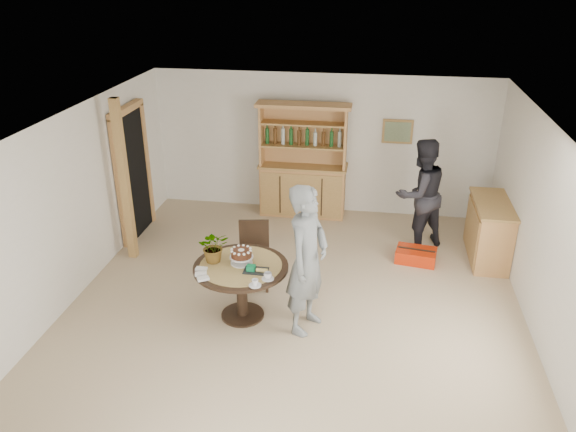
{
  "coord_description": "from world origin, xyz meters",
  "views": [
    {
      "loc": [
        0.91,
        -6.07,
        4.25
      ],
      "look_at": [
        -0.18,
        0.81,
        1.05
      ],
      "focal_mm": 35.0,
      "sensor_mm": 36.0,
      "label": 1
    }
  ],
  "objects_px": {
    "dining_chair": "(254,250)",
    "adult_person": "(420,194)",
    "red_suitcase": "(416,255)",
    "teen_boy": "(307,260)",
    "sideboard": "(489,231)",
    "dining_table": "(241,276)",
    "hutch": "(303,178)"
  },
  "relations": [
    {
      "from": "dining_table",
      "to": "hutch",
      "type": "bearing_deg",
      "value": 84.26
    },
    {
      "from": "adult_person",
      "to": "red_suitcase",
      "type": "relative_size",
      "value": 2.73
    },
    {
      "from": "teen_boy",
      "to": "dining_chair",
      "type": "bearing_deg",
      "value": 62.7
    },
    {
      "from": "dining_chair",
      "to": "sideboard",
      "type": "bearing_deg",
      "value": 10.67
    },
    {
      "from": "hutch",
      "to": "dining_chair",
      "type": "height_order",
      "value": "hutch"
    },
    {
      "from": "hutch",
      "to": "sideboard",
      "type": "xyz_separation_m",
      "value": [
        3.04,
        -1.24,
        -0.22
      ]
    },
    {
      "from": "sideboard",
      "to": "teen_boy",
      "type": "relative_size",
      "value": 0.66
    },
    {
      "from": "teen_boy",
      "to": "red_suitcase",
      "type": "height_order",
      "value": "teen_boy"
    },
    {
      "from": "sideboard",
      "to": "adult_person",
      "type": "bearing_deg",
      "value": 164.75
    },
    {
      "from": "sideboard",
      "to": "teen_boy",
      "type": "bearing_deg",
      "value": -138.81
    },
    {
      "from": "dining_table",
      "to": "adult_person",
      "type": "bearing_deg",
      "value": 45.97
    },
    {
      "from": "sideboard",
      "to": "adult_person",
      "type": "relative_size",
      "value": 0.7
    },
    {
      "from": "dining_chair",
      "to": "teen_boy",
      "type": "xyz_separation_m",
      "value": [
        0.86,
        -0.93,
        0.43
      ]
    },
    {
      "from": "adult_person",
      "to": "red_suitcase",
      "type": "xyz_separation_m",
      "value": [
        -0.02,
        -0.56,
        -0.79
      ]
    },
    {
      "from": "sideboard",
      "to": "dining_chair",
      "type": "distance_m",
      "value": 3.63
    },
    {
      "from": "teen_boy",
      "to": "adult_person",
      "type": "xyz_separation_m",
      "value": [
        1.47,
        2.5,
        -0.07
      ]
    },
    {
      "from": "sideboard",
      "to": "red_suitcase",
      "type": "xyz_separation_m",
      "value": [
        -1.07,
        -0.27,
        -0.37
      ]
    },
    {
      "from": "sideboard",
      "to": "dining_table",
      "type": "bearing_deg",
      "value": -147.99
    },
    {
      "from": "hutch",
      "to": "dining_table",
      "type": "relative_size",
      "value": 1.7
    },
    {
      "from": "adult_person",
      "to": "red_suitcase",
      "type": "distance_m",
      "value": 0.97
    },
    {
      "from": "teen_boy",
      "to": "red_suitcase",
      "type": "distance_m",
      "value": 2.57
    },
    {
      "from": "dining_chair",
      "to": "adult_person",
      "type": "bearing_deg",
      "value": 23.89
    },
    {
      "from": "sideboard",
      "to": "dining_chair",
      "type": "bearing_deg",
      "value": -159.27
    },
    {
      "from": "sideboard",
      "to": "hutch",
      "type": "bearing_deg",
      "value": 157.79
    },
    {
      "from": "sideboard",
      "to": "red_suitcase",
      "type": "relative_size",
      "value": 1.92
    },
    {
      "from": "teen_boy",
      "to": "adult_person",
      "type": "height_order",
      "value": "teen_boy"
    },
    {
      "from": "dining_table",
      "to": "dining_chair",
      "type": "xyz_separation_m",
      "value": [
        -0.01,
        0.83,
        -0.07
      ]
    },
    {
      "from": "sideboard",
      "to": "dining_table",
      "type": "distance_m",
      "value": 3.98
    },
    {
      "from": "dining_chair",
      "to": "adult_person",
      "type": "relative_size",
      "value": 0.53
    },
    {
      "from": "dining_table",
      "to": "red_suitcase",
      "type": "relative_size",
      "value": 1.83
    },
    {
      "from": "red_suitcase",
      "to": "dining_chair",
      "type": "bearing_deg",
      "value": -147.45
    },
    {
      "from": "red_suitcase",
      "to": "teen_boy",
      "type": "bearing_deg",
      "value": -117.86
    }
  ]
}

